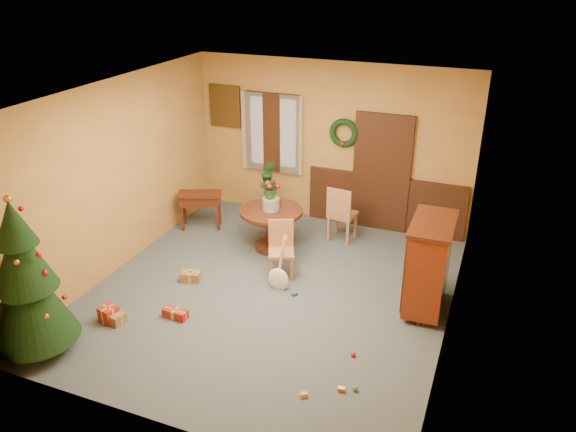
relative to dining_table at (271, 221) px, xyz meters
The scene contains 21 objects.
room_envelope 1.73m from the dining_table, 63.29° to the left, with size 5.50×5.50×5.50m.
dining_table is the anchor object (origin of this frame).
urn 0.32m from the dining_table, 90.00° to the left, with size 0.28×0.28×0.21m, color slate.
centerpiece_plant 0.60m from the dining_table, 90.00° to the left, with size 0.32×0.28×0.36m, color #1E4C23.
chair_near 0.85m from the dining_table, 56.57° to the right, with size 0.50×0.50×0.88m.
chair_far 1.21m from the dining_table, 35.32° to the left, with size 0.47×0.47×0.99m.
guitar 1.28m from the dining_table, 62.06° to the right, with size 0.32×0.15×0.76m, color #EEE7C6, non-canonical shape.
plant_stand 1.02m from the dining_table, 115.78° to the left, with size 0.29×0.29×0.75m.
stand_plant 1.13m from the dining_table, 115.78° to the left, with size 0.25×0.21×0.46m, color #19471E.
christmas_tree 3.91m from the dining_table, 114.86° to the right, with size 1.01×1.01×2.09m.
writing_desk 1.52m from the dining_table, 169.34° to the left, with size 0.83×0.62×0.67m.
sideboard 2.81m from the dining_table, 17.35° to the right, with size 0.57×1.05×1.33m.
gift_a 2.96m from the dining_table, 112.63° to the right, with size 0.30×0.24×0.15m.
gift_b 3.00m from the dining_table, 114.19° to the right, with size 0.26×0.26×0.22m.
gift_c 1.64m from the dining_table, 117.21° to the right, with size 0.32×0.26×0.15m.
gift_d 2.39m from the dining_table, 100.50° to the right, with size 0.35×0.16×0.12m.
toy_a 1.57m from the dining_table, 53.90° to the right, with size 0.08×0.05×0.05m, color #244C9C.
toy_b 3.60m from the dining_table, 51.36° to the right, with size 0.06×0.06×0.06m, color green.
toy_c 3.57m from the dining_table, 60.95° to the right, with size 0.08×0.05×0.05m, color gold.
toy_d 3.05m from the dining_table, 47.34° to the right, with size 0.06×0.06×0.06m, color red.
toy_e 3.56m from the dining_table, 53.87° to the right, with size 0.08×0.05×0.05m, color orange.
Camera 1 is at (2.82, -6.38, 4.47)m, focal length 35.00 mm.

